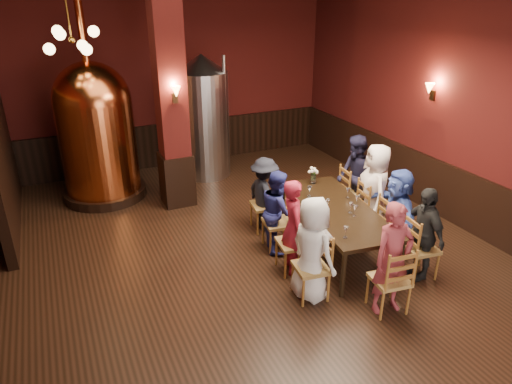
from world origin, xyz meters
name	(u,v)px	position (x,y,z in m)	size (l,w,h in m)	color
room	(250,124)	(0.00, 0.00, 2.25)	(10.00, 10.02, 4.50)	black
wainscot_right	(454,195)	(3.96, 0.00, 0.50)	(0.08, 9.90, 1.00)	black
wainscot_back	(164,145)	(0.00, 4.96, 0.50)	(7.90, 0.08, 1.00)	black
column	(170,87)	(-0.30, 2.80, 2.25)	(0.58, 0.58, 4.50)	#400E0D
partition	(1,159)	(-3.20, 3.20, 1.20)	(0.22, 3.50, 2.40)	black
pendant_cluster	(72,40)	(-1.80, 2.90, 3.10)	(0.90, 0.90, 1.70)	#A57226
sconce_wall	(433,91)	(3.90, 0.80, 2.20)	(0.20, 0.20, 0.36)	black
sconce_column	(175,93)	(-0.30, 2.50, 2.20)	(0.20, 0.20, 0.36)	black
dining_table	(337,211)	(1.48, 0.01, 0.69)	(1.31, 2.51, 0.75)	black
chair_0	(311,267)	(0.50, -0.86, 0.46)	(0.46, 0.46, 0.92)	brown
person_0	(312,249)	(0.50, -0.86, 0.73)	(0.72, 0.47, 1.47)	silver
chair_1	(293,243)	(0.59, -0.20, 0.46)	(0.46, 0.46, 0.92)	brown
person_1	(293,227)	(0.59, -0.20, 0.72)	(0.53, 0.35, 1.44)	maroon
chair_2	(278,222)	(0.68, 0.45, 0.46)	(0.46, 0.46, 0.92)	brown
person_2	(278,211)	(0.68, 0.45, 0.66)	(0.65, 0.32, 1.33)	navy
chair_3	(264,205)	(0.76, 1.12, 0.46)	(0.46, 0.46, 0.92)	brown
person_3	(265,195)	(0.76, 1.12, 0.65)	(0.84, 0.49, 1.31)	black
chair_4	(421,248)	(2.19, -1.09, 0.46)	(0.46, 0.46, 0.92)	brown
person_4	(423,233)	(2.19, -1.09, 0.70)	(0.82, 0.34, 1.39)	black
chair_5	(394,226)	(2.27, -0.42, 0.46)	(0.46, 0.46, 0.92)	brown
person_5	(396,212)	(2.27, -0.42, 0.71)	(1.31, 0.42, 1.41)	#3952AD
chair_6	(373,208)	(2.36, 0.23, 0.46)	(0.46, 0.46, 0.92)	brown
person_6	(375,190)	(2.36, 0.23, 0.79)	(0.78, 0.50, 1.59)	silver
chair_7	(353,193)	(2.45, 0.89, 0.46)	(0.46, 0.46, 0.92)	brown
person_7	(355,177)	(2.45, 0.89, 0.76)	(0.74, 0.37, 1.53)	#1B1933
chair_8	(390,279)	(1.27, -1.52, 0.46)	(0.46, 0.46, 0.92)	brown
person_8	(393,259)	(1.27, -1.52, 0.76)	(0.55, 0.36, 1.52)	maroon
copper_kettle	(97,130)	(-1.56, 3.69, 1.38)	(1.79, 1.79, 3.77)	black
steel_vessel	(204,117)	(0.69, 4.00, 1.32)	(1.27, 1.27, 2.63)	#B2B2B7
rose_vase	(314,173)	(1.64, 1.00, 0.95)	(0.18, 0.18, 0.30)	white
wine_glass_0	(348,193)	(1.84, 0.25, 0.83)	(0.07, 0.07, 0.17)	white
wine_glass_1	(351,208)	(1.56, -0.22, 0.83)	(0.07, 0.07, 0.17)	white
wine_glass_2	(328,204)	(1.31, 0.03, 0.83)	(0.07, 0.07, 0.17)	white
wine_glass_3	(309,191)	(1.31, 0.58, 0.83)	(0.07, 0.07, 0.17)	white
wine_glass_4	(346,232)	(1.05, -0.81, 0.83)	(0.07, 0.07, 0.17)	white
wine_glass_5	(355,211)	(1.55, -0.33, 0.83)	(0.07, 0.07, 0.17)	white
wine_glass_6	(309,192)	(1.29, 0.54, 0.83)	(0.07, 0.07, 0.17)	white
wine_glass_7	(357,201)	(1.78, -0.07, 0.83)	(0.07, 0.07, 0.17)	white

